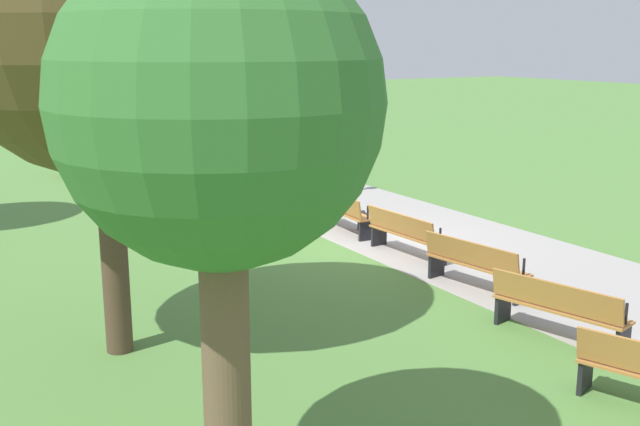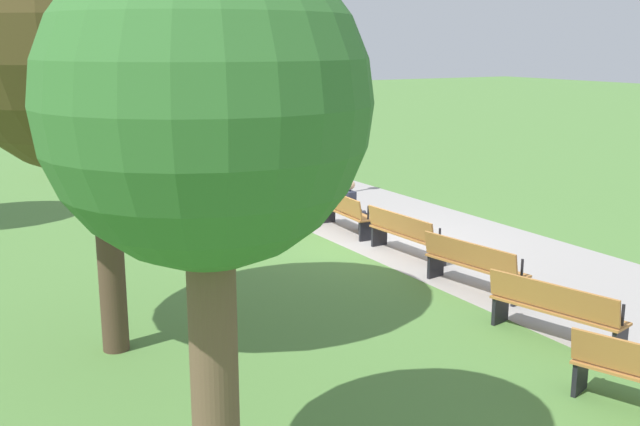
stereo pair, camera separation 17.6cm
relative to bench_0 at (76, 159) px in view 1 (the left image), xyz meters
The scene contains 15 objects.
ground_plane 12.55m from the bench_0, 16.22° to the left, with size 120.00×120.00×0.00m, color #54843D.
path_paving 13.00m from the bench_0, 22.01° to the left, with size 39.61×4.26×0.01m, color #A39E99.
bench_0 is the anchor object (origin of this frame).
bench_1 2.30m from the bench_0, 28.94° to the left, with size 1.97×1.29×0.89m.
bench_2 4.60m from the bench_0, 26.04° to the left, with size 2.01×1.13×0.89m.
bench_3 6.89m from the bench_0, 23.15° to the left, with size 2.02×0.95×0.89m.
bench_4 9.16m from the bench_0, 20.25° to the left, with size 2.01×0.76×0.89m.
bench_5 11.41m from the bench_0, 17.35° to the left, with size 1.99×0.57×0.89m.
bench_6 13.63m from the bench_0, 14.46° to the left, with size 1.99×0.57×0.89m.
bench_7 15.81m from the bench_0, 11.57° to the left, with size 2.01×0.76×0.89m.
bench_8 17.96m from the bench_0, ahead, with size 2.02×0.95×0.89m.
person_seated 11.60m from the bench_0, 17.78° to the left, with size 0.34×0.53×1.20m.
tree_0 19.69m from the bench_0, ahead, with size 2.65×2.65×5.00m.
tree_1 15.74m from the bench_0, 10.48° to the right, with size 3.98×3.98×6.42m.
lamp_post 8.77m from the bench_0, 26.80° to the left, with size 0.32×0.32×4.48m.
Camera 1 is at (12.65, -8.74, 4.13)m, focal length 41.97 mm.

